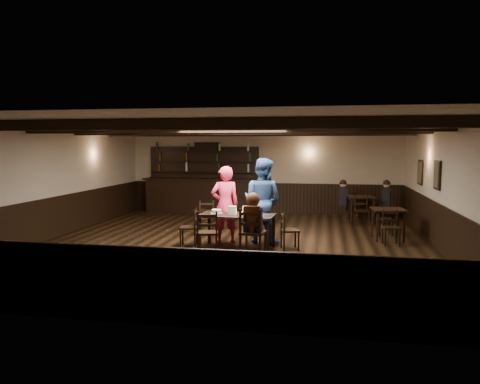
% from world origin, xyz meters
% --- Properties ---
extents(ground, '(10.00, 10.00, 0.00)m').
position_xyz_m(ground, '(0.00, 0.00, 0.00)').
color(ground, black).
rests_on(ground, ground).
extents(room_shell, '(9.02, 10.02, 2.71)m').
position_xyz_m(room_shell, '(0.01, 0.04, 1.75)').
color(room_shell, beige).
rests_on(room_shell, ground).
extents(dining_table, '(1.67, 0.92, 0.75)m').
position_xyz_m(dining_table, '(0.16, -0.50, 0.67)').
color(dining_table, black).
rests_on(dining_table, ground).
extents(chair_near_left, '(0.53, 0.51, 0.94)m').
position_xyz_m(chair_near_left, '(-0.30, -1.31, 0.55)').
color(chair_near_left, black).
rests_on(chair_near_left, ground).
extents(chair_near_right, '(0.54, 0.52, 1.01)m').
position_xyz_m(chair_near_right, '(0.62, -1.36, 0.59)').
color(chair_near_right, black).
rests_on(chair_near_right, ground).
extents(chair_end_left, '(0.43, 0.45, 0.84)m').
position_xyz_m(chair_end_left, '(-0.87, -0.46, 0.49)').
color(chair_end_left, black).
rests_on(chair_end_left, ground).
extents(chair_end_right, '(0.46, 0.47, 0.83)m').
position_xyz_m(chair_end_right, '(1.24, -0.40, 0.49)').
color(chair_end_right, black).
rests_on(chair_end_right, ground).
extents(chair_far_pushed, '(0.46, 0.44, 0.86)m').
position_xyz_m(chair_far_pushed, '(-0.89, 0.89, 0.50)').
color(chair_far_pushed, black).
rests_on(chair_far_pushed, ground).
extents(woman_pink, '(0.76, 0.65, 1.78)m').
position_xyz_m(woman_pink, '(-0.21, 0.01, 0.89)').
color(woman_pink, '#FF3A59').
rests_on(woman_pink, ground).
extents(man_blue, '(1.15, 1.03, 1.96)m').
position_xyz_m(man_blue, '(0.63, 0.18, 0.98)').
color(man_blue, navy).
rests_on(man_blue, ground).
extents(seated_person, '(0.36, 0.54, 0.89)m').
position_xyz_m(seated_person, '(0.64, -1.29, 0.86)').
color(seated_person, black).
rests_on(seated_person, ground).
extents(cake, '(0.27, 0.27, 0.09)m').
position_xyz_m(cake, '(-0.32, -0.40, 0.79)').
color(cake, white).
rests_on(cake, dining_table).
extents(plate_stack_a, '(0.19, 0.19, 0.18)m').
position_xyz_m(plate_stack_a, '(0.05, -0.49, 0.84)').
color(plate_stack_a, white).
rests_on(plate_stack_a, dining_table).
extents(plate_stack_b, '(0.15, 0.15, 0.18)m').
position_xyz_m(plate_stack_b, '(0.34, -0.43, 0.84)').
color(plate_stack_b, white).
rests_on(plate_stack_b, dining_table).
extents(tea_light, '(0.04, 0.04, 0.06)m').
position_xyz_m(tea_light, '(0.26, -0.35, 0.78)').
color(tea_light, '#A5A8AD').
rests_on(tea_light, dining_table).
extents(salt_shaker, '(0.03, 0.03, 0.08)m').
position_xyz_m(salt_shaker, '(0.47, -0.58, 0.79)').
color(salt_shaker, silver).
rests_on(salt_shaker, dining_table).
extents(pepper_shaker, '(0.04, 0.04, 0.10)m').
position_xyz_m(pepper_shaker, '(0.58, -0.57, 0.80)').
color(pepper_shaker, '#A5A8AD').
rests_on(pepper_shaker, dining_table).
extents(drink_glass, '(0.06, 0.06, 0.10)m').
position_xyz_m(drink_glass, '(0.44, -0.36, 0.80)').
color(drink_glass, silver).
rests_on(drink_glass, dining_table).
extents(menu_red, '(0.38, 0.30, 0.00)m').
position_xyz_m(menu_red, '(0.63, -0.62, 0.75)').
color(menu_red, maroon).
rests_on(menu_red, dining_table).
extents(menu_blue, '(0.38, 0.35, 0.00)m').
position_xyz_m(menu_blue, '(0.73, -0.43, 0.75)').
color(menu_blue, '#111557').
rests_on(menu_blue, dining_table).
extents(bar_counter, '(3.94, 0.70, 2.20)m').
position_xyz_m(bar_counter, '(-2.01, 4.72, 0.73)').
color(bar_counter, black).
rests_on(bar_counter, ground).
extents(back_table_a, '(0.81, 0.81, 0.75)m').
position_xyz_m(back_table_a, '(3.53, 1.08, 0.64)').
color(back_table_a, black).
rests_on(back_table_a, ground).
extents(back_table_b, '(0.87, 0.87, 0.75)m').
position_xyz_m(back_table_b, '(3.07, 3.71, 0.65)').
color(back_table_b, black).
rests_on(back_table_b, ground).
extents(bg_patron_left, '(0.23, 0.37, 0.76)m').
position_xyz_m(bg_patron_left, '(2.56, 3.82, 0.85)').
color(bg_patron_left, black).
rests_on(bg_patron_left, ground).
extents(bg_patron_right, '(0.29, 0.41, 0.77)m').
position_xyz_m(bg_patron_right, '(3.82, 3.89, 0.85)').
color(bg_patron_right, black).
rests_on(bg_patron_right, ground).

